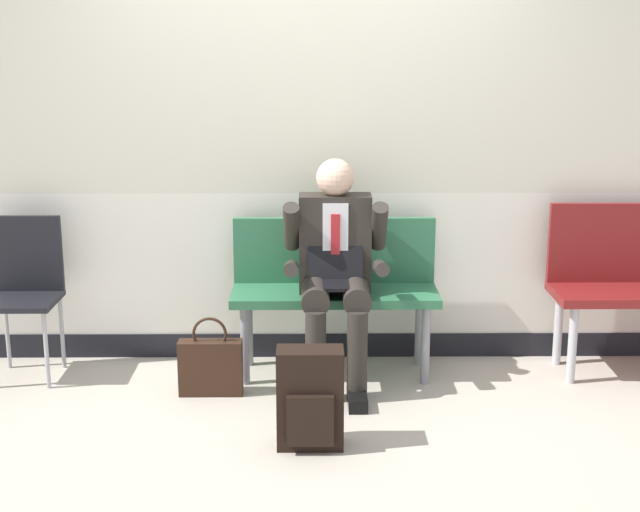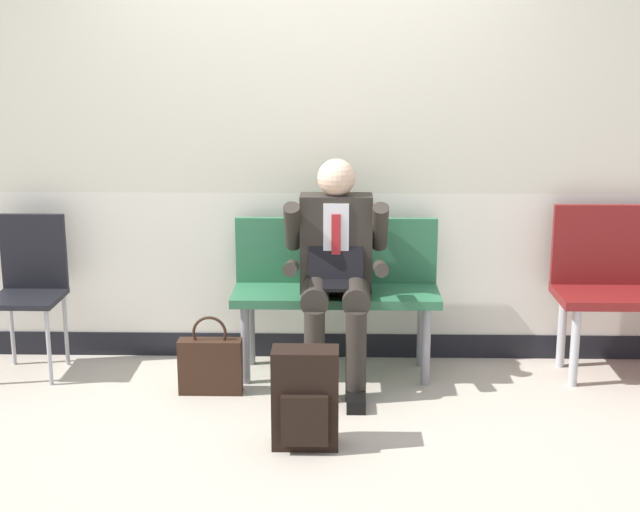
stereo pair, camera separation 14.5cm
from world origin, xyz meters
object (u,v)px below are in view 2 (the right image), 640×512
at_px(handbag, 210,365).
at_px(person_seated, 336,267).
at_px(bench_with_person, 336,282).
at_px(folding_chair, 30,279).
at_px(backpack, 305,400).

bearing_deg(handbag, person_seated, 14.27).
height_order(bench_with_person, handbag, bench_with_person).
distance_m(person_seated, folding_chair, 1.76).
relative_size(bench_with_person, backpack, 2.41).
bearing_deg(handbag, bench_with_person, 28.45).
distance_m(backpack, folding_chair, 1.92).
bearing_deg(handbag, folding_chair, 162.64).
distance_m(person_seated, backpack, 0.94).
relative_size(bench_with_person, folding_chair, 1.28).
bearing_deg(backpack, handbag, 129.73).
distance_m(backpack, handbag, 0.85).
relative_size(bench_with_person, person_seated, 0.93).
relative_size(person_seated, handbag, 2.85).
xyz_separation_m(bench_with_person, folding_chair, (-1.75, -0.03, 0.01)).
xyz_separation_m(backpack, handbag, (-0.54, 0.65, -0.08)).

